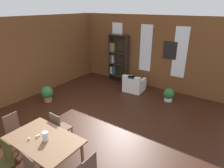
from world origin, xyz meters
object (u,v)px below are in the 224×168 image
at_px(potted_plant_corner, 169,94).
at_px(dining_chair_far_left, 59,127).
at_px(vase_on_table, 45,136).
at_px(bookshelf_tall, 117,58).
at_px(armchair_white, 134,85).
at_px(dining_chair_near_left, 4,161).
at_px(potted_plant_by_shelf, 47,93).
at_px(dining_chair_head_left, 15,130).
at_px(dining_table, 44,142).

bearing_deg(potted_plant_corner, dining_chair_far_left, -109.77).
distance_m(vase_on_table, dining_chair_far_left, 0.94).
relative_size(bookshelf_tall, armchair_white, 2.61).
relative_size(dining_chair_near_left, potted_plant_corner, 1.83).
distance_m(vase_on_table, bookshelf_tall, 5.98).
bearing_deg(dining_chair_near_left, vase_on_table, 58.80).
bearing_deg(potted_plant_by_shelf, bookshelf_tall, 75.15).
distance_m(dining_chair_head_left, bookshelf_tall, 5.74).
xyz_separation_m(dining_chair_head_left, armchair_white, (0.73, 4.97, -0.23)).
relative_size(dining_table, potted_plant_by_shelf, 2.71).
height_order(dining_table, dining_chair_near_left, dining_chair_near_left).
xyz_separation_m(potted_plant_by_shelf, potted_plant_corner, (3.85, 2.70, -0.06)).
bearing_deg(dining_chair_head_left, vase_on_table, 0.12).
height_order(dining_chair_head_left, dining_chair_far_left, same).
relative_size(vase_on_table, dining_chair_head_left, 0.21).
bearing_deg(dining_chair_far_left, dining_chair_near_left, -89.87).
distance_m(dining_chair_head_left, dining_chair_far_left, 1.11).
bearing_deg(dining_chair_head_left, potted_plant_by_shelf, 125.30).
distance_m(vase_on_table, potted_plant_corner, 5.02).
height_order(bookshelf_tall, potted_plant_corner, bookshelf_tall).
height_order(armchair_white, potted_plant_by_shelf, armchair_white).
bearing_deg(dining_chair_head_left, dining_chair_far_left, 41.86).
height_order(dining_chair_head_left, bookshelf_tall, bookshelf_tall).
bearing_deg(dining_chair_near_left, potted_plant_corner, 75.18).
relative_size(dining_table, dining_chair_head_left, 1.74).
bearing_deg(dining_chair_far_left, armchair_white, 91.27).
xyz_separation_m(dining_chair_head_left, potted_plant_corner, (2.31, 4.88, -0.24)).
distance_m(vase_on_table, dining_chair_head_left, 1.32).
xyz_separation_m(dining_chair_head_left, bookshelf_tall, (-0.61, 5.68, 0.59)).
height_order(armchair_white, potted_plant_corner, armchair_white).
relative_size(dining_chair_far_left, potted_plant_corner, 1.83).
relative_size(dining_chair_far_left, armchair_white, 1.11).
relative_size(dining_chair_head_left, armchair_white, 1.11).
distance_m(armchair_white, potted_plant_by_shelf, 3.60).
bearing_deg(potted_plant_corner, bookshelf_tall, 164.68).
xyz_separation_m(dining_chair_head_left, dining_chair_near_left, (0.83, -0.73, 0.00)).
xyz_separation_m(vase_on_table, bookshelf_tall, (-1.88, 5.67, 0.23)).
xyz_separation_m(dining_chair_near_left, armchair_white, (-0.10, 5.70, -0.23)).
height_order(vase_on_table, potted_plant_by_shelf, vase_on_table).
distance_m(vase_on_table, armchair_white, 5.03).
bearing_deg(potted_plant_by_shelf, potted_plant_corner, 35.09).
height_order(vase_on_table, dining_chair_far_left, vase_on_table).
xyz_separation_m(vase_on_table, armchair_white, (-0.54, 4.96, -0.60)).
distance_m(dining_chair_near_left, dining_chair_far_left, 1.47).
bearing_deg(vase_on_table, dining_table, 180.00).
bearing_deg(dining_chair_far_left, dining_chair_head_left, -138.14).
xyz_separation_m(bookshelf_tall, potted_plant_corner, (2.92, -0.80, -0.84)).
bearing_deg(dining_table, vase_on_table, 0.00).
relative_size(potted_plant_by_shelf, potted_plant_corner, 1.18).
distance_m(dining_table, dining_chair_far_left, 0.84).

